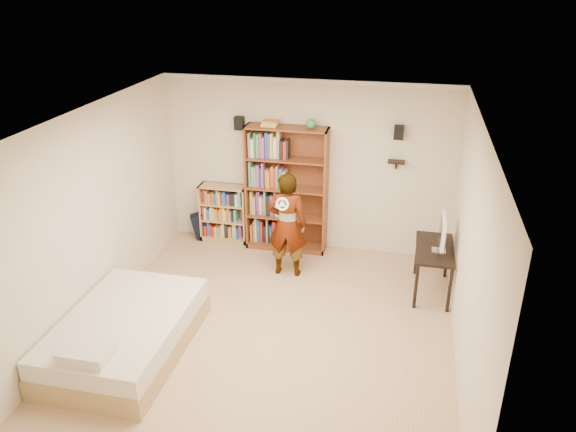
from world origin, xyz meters
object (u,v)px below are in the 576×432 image
object	(u,v)px
tall_bookshelf	(287,190)
person	(287,225)
daybed	(125,329)
low_bookshelf	(224,213)
computer_desk	(432,270)

from	to	relation	value
tall_bookshelf	person	world-z (taller)	tall_bookshelf
daybed	low_bookshelf	bearing A→B (deg)	86.16
tall_bookshelf	computer_desk	distance (m)	2.53
low_bookshelf	computer_desk	distance (m)	3.46
tall_bookshelf	daybed	xyz separation A→B (m)	(-1.27, -3.03, -0.70)
daybed	computer_desk	bearing A→B (deg)	31.23
low_bookshelf	tall_bookshelf	bearing A→B (deg)	-2.15
computer_desk	person	bearing A→B (deg)	177.95
person	tall_bookshelf	bearing A→B (deg)	-79.70
computer_desk	person	size ratio (longest dim) A/B	0.64
person	low_bookshelf	bearing A→B (deg)	-37.11
daybed	person	world-z (taller)	person
low_bookshelf	computer_desk	world-z (taller)	low_bookshelf
computer_desk	person	world-z (taller)	person
tall_bookshelf	person	size ratio (longest dim) A/B	1.27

